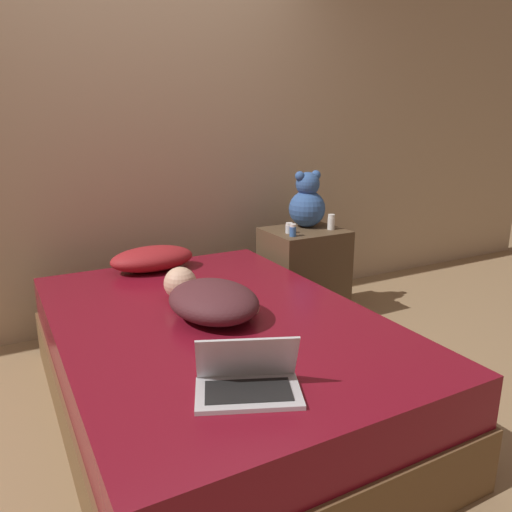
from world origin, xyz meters
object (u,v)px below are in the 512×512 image
(person_lying, at_px, (209,299))
(bottle_blue, at_px, (293,230))
(bottle_white, at_px, (331,222))
(pillow, at_px, (152,259))
(teddy_bear, at_px, (307,203))
(bottle_clear, at_px, (289,228))
(laptop, at_px, (248,380))

(person_lying, height_order, bottle_blue, bottle_blue)
(person_lying, relative_size, bottle_white, 6.30)
(pillow, xyz_separation_m, bottle_blue, (0.89, -0.18, 0.11))
(teddy_bear, relative_size, bottle_blue, 4.81)
(bottle_blue, bearing_deg, teddy_bear, 39.79)
(teddy_bear, xyz_separation_m, bottle_clear, (-0.22, -0.11, -0.14))
(pillow, bearing_deg, bottle_clear, -5.41)
(pillow, height_order, bottle_blue, bottle_blue)
(pillow, height_order, teddy_bear, teddy_bear)
(teddy_bear, xyz_separation_m, bottle_blue, (-0.25, -0.20, -0.13))
(pillow, relative_size, teddy_bear, 1.28)
(laptop, bearing_deg, bottle_white, 68.49)
(person_lying, distance_m, bottle_blue, 1.08)
(laptop, distance_m, bottle_blue, 1.68)
(pillow, distance_m, person_lying, 0.82)
(bottle_white, bearing_deg, laptop, -134.67)
(laptop, xyz_separation_m, bottle_blue, (1.02, 1.33, 0.14))
(pillow, distance_m, teddy_bear, 1.16)
(laptop, height_order, bottle_clear, bottle_clear)
(bottle_blue, distance_m, bottle_clear, 0.09)
(teddy_bear, distance_m, bottle_clear, 0.28)
(pillow, height_order, person_lying, person_lying)
(teddy_bear, height_order, bottle_white, teddy_bear)
(pillow, bearing_deg, teddy_bear, 1.40)
(person_lying, xyz_separation_m, bottle_blue, (0.86, 0.64, 0.10))
(bottle_clear, bearing_deg, laptop, -126.43)
(bottle_blue, bearing_deg, bottle_white, 7.81)
(person_lying, height_order, bottle_white, bottle_white)
(pillow, bearing_deg, bottle_blue, -11.24)
(bottle_blue, bearing_deg, bottle_clear, 72.57)
(pillow, height_order, laptop, laptop)
(laptop, bearing_deg, teddy_bear, 73.65)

